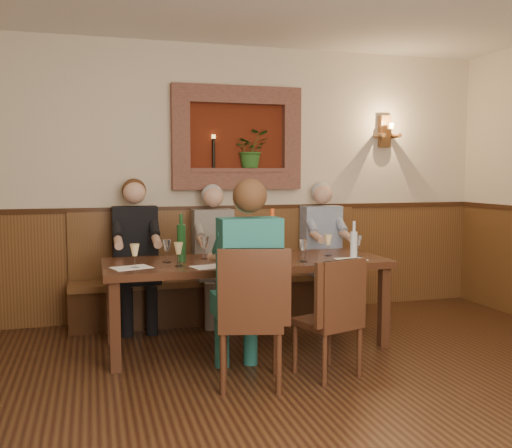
{
  "coord_description": "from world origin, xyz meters",
  "views": [
    {
      "loc": [
        -1.27,
        -2.82,
        1.5
      ],
      "look_at": [
        0.1,
        1.9,
        1.05
      ],
      "focal_mm": 40.0,
      "sensor_mm": 36.0,
      "label": 1
    }
  ],
  "objects_px": {
    "person_bench_mid": "(215,266)",
    "wine_bottle_green_b": "(181,242)",
    "water_bottle": "(354,244)",
    "chair_near_right": "(329,342)",
    "person_chair_front": "(246,297)",
    "spittoon_bucket": "(239,247)",
    "wine_bottle_green_a": "(272,239)",
    "person_bench_left": "(136,267)",
    "chair_near_left": "(250,345)",
    "bench": "(222,287)",
    "dining_table": "(246,268)",
    "person_bench_right": "(324,260)"
  },
  "relations": [
    {
      "from": "person_bench_mid",
      "to": "wine_bottle_green_b",
      "type": "distance_m",
      "value": 0.96
    },
    {
      "from": "wine_bottle_green_b",
      "to": "water_bottle",
      "type": "relative_size",
      "value": 1.21
    },
    {
      "from": "chair_near_right",
      "to": "person_chair_front",
      "type": "relative_size",
      "value": 0.61
    },
    {
      "from": "spittoon_bucket",
      "to": "wine_bottle_green_a",
      "type": "bearing_deg",
      "value": 5.33
    },
    {
      "from": "water_bottle",
      "to": "person_bench_left",
      "type": "bearing_deg",
      "value": 148.2
    },
    {
      "from": "person_chair_front",
      "to": "wine_bottle_green_b",
      "type": "distance_m",
      "value": 0.96
    },
    {
      "from": "chair_near_left",
      "to": "person_bench_left",
      "type": "xyz_separation_m",
      "value": [
        -0.65,
        1.75,
        0.31
      ]
    },
    {
      "from": "spittoon_bucket",
      "to": "water_bottle",
      "type": "distance_m",
      "value": 0.99
    },
    {
      "from": "bench",
      "to": "person_bench_left",
      "type": "relative_size",
      "value": 2.09
    },
    {
      "from": "dining_table",
      "to": "person_chair_front",
      "type": "distance_m",
      "value": 0.81
    },
    {
      "from": "person_bench_mid",
      "to": "wine_bottle_green_a",
      "type": "height_order",
      "value": "person_bench_mid"
    },
    {
      "from": "chair_near_right",
      "to": "spittoon_bucket",
      "type": "bearing_deg",
      "value": 103.71
    },
    {
      "from": "dining_table",
      "to": "chair_near_left",
      "type": "bearing_deg",
      "value": -103.51
    },
    {
      "from": "person_chair_front",
      "to": "wine_bottle_green_a",
      "type": "bearing_deg",
      "value": 58.85
    },
    {
      "from": "bench",
      "to": "person_bench_left",
      "type": "bearing_deg",
      "value": -173.03
    },
    {
      "from": "person_bench_left",
      "to": "wine_bottle_green_b",
      "type": "distance_m",
      "value": 0.89
    },
    {
      "from": "person_bench_mid",
      "to": "wine_bottle_green_b",
      "type": "bearing_deg",
      "value": -120.17
    },
    {
      "from": "person_bench_left",
      "to": "chair_near_left",
      "type": "bearing_deg",
      "value": -69.62
    },
    {
      "from": "person_bench_mid",
      "to": "wine_bottle_green_b",
      "type": "relative_size",
      "value": 3.44
    },
    {
      "from": "chair_near_right",
      "to": "person_bench_right",
      "type": "height_order",
      "value": "person_bench_right"
    },
    {
      "from": "person_bench_right",
      "to": "bench",
      "type": "bearing_deg",
      "value": 174.43
    },
    {
      "from": "wine_bottle_green_b",
      "to": "person_bench_left",
      "type": "bearing_deg",
      "value": 112.62
    },
    {
      "from": "person_chair_front",
      "to": "spittoon_bucket",
      "type": "xyz_separation_m",
      "value": [
        0.12,
        0.67,
        0.27
      ]
    },
    {
      "from": "dining_table",
      "to": "bench",
      "type": "height_order",
      "value": "bench"
    },
    {
      "from": "spittoon_bucket",
      "to": "person_chair_front",
      "type": "bearing_deg",
      "value": -100.49
    },
    {
      "from": "chair_near_right",
      "to": "wine_bottle_green_b",
      "type": "height_order",
      "value": "wine_bottle_green_b"
    },
    {
      "from": "bench",
      "to": "person_bench_mid",
      "type": "relative_size",
      "value": 2.17
    },
    {
      "from": "person_bench_mid",
      "to": "wine_bottle_green_a",
      "type": "relative_size",
      "value": 3.14
    },
    {
      "from": "bench",
      "to": "person_bench_right",
      "type": "relative_size",
      "value": 2.14
    },
    {
      "from": "person_bench_left",
      "to": "spittoon_bucket",
      "type": "bearing_deg",
      "value": -50.62
    },
    {
      "from": "person_bench_left",
      "to": "person_bench_mid",
      "type": "relative_size",
      "value": 1.04
    },
    {
      "from": "wine_bottle_green_a",
      "to": "wine_bottle_green_b",
      "type": "relative_size",
      "value": 1.1
    },
    {
      "from": "dining_table",
      "to": "person_bench_left",
      "type": "height_order",
      "value": "person_bench_left"
    },
    {
      "from": "chair_near_left",
      "to": "person_bench_left",
      "type": "relative_size",
      "value": 0.69
    },
    {
      "from": "person_bench_left",
      "to": "dining_table",
      "type": "bearing_deg",
      "value": -43.96
    },
    {
      "from": "person_bench_left",
      "to": "person_bench_mid",
      "type": "bearing_deg",
      "value": 0.14
    },
    {
      "from": "person_bench_left",
      "to": "bench",
      "type": "bearing_deg",
      "value": 6.97
    },
    {
      "from": "dining_table",
      "to": "spittoon_bucket",
      "type": "distance_m",
      "value": 0.25
    },
    {
      "from": "person_bench_mid",
      "to": "person_bench_left",
      "type": "bearing_deg",
      "value": -179.86
    },
    {
      "from": "person_chair_front",
      "to": "wine_bottle_green_b",
      "type": "relative_size",
      "value": 3.63
    },
    {
      "from": "chair_near_right",
      "to": "water_bottle",
      "type": "relative_size",
      "value": 2.66
    },
    {
      "from": "dining_table",
      "to": "wine_bottle_green_a",
      "type": "xyz_separation_m",
      "value": [
        0.21,
        -0.08,
        0.26
      ]
    },
    {
      "from": "dining_table",
      "to": "wine_bottle_green_a",
      "type": "height_order",
      "value": "wine_bottle_green_a"
    },
    {
      "from": "person_chair_front",
      "to": "spittoon_bucket",
      "type": "distance_m",
      "value": 0.73
    },
    {
      "from": "chair_near_right",
      "to": "water_bottle",
      "type": "height_order",
      "value": "water_bottle"
    },
    {
      "from": "person_bench_right",
      "to": "person_chair_front",
      "type": "relative_size",
      "value": 0.96
    },
    {
      "from": "chair_near_left",
      "to": "wine_bottle_green_a",
      "type": "relative_size",
      "value": 2.26
    },
    {
      "from": "dining_table",
      "to": "chair_near_left",
      "type": "distance_m",
      "value": 1.01
    },
    {
      "from": "person_bench_mid",
      "to": "person_chair_front",
      "type": "relative_size",
      "value": 0.95
    },
    {
      "from": "dining_table",
      "to": "chair_near_right",
      "type": "bearing_deg",
      "value": -66.61
    }
  ]
}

